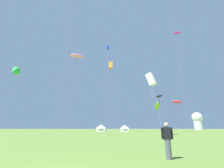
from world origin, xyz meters
TOP-DOWN VIEW (x-y plane):
  - kite_black_parafoil at (16.27, 55.71)m, footprint 2.69×3.66m
  - kite_white_box at (8.76, 29.93)m, footprint 2.52×3.32m
  - kite_orange_box at (-1.93, 54.37)m, footprint 2.57×2.91m
  - kite_magenta_parafoil at (24.61, 52.72)m, footprint 3.05×2.51m
  - kite_green_delta at (-23.47, 30.47)m, footprint 2.08×2.57m
  - kite_pink_parafoil at (-7.41, 27.32)m, footprint 3.25×2.40m
  - kite_blue_box at (-3.64, 58.66)m, footprint 1.79×3.11m
  - kite_red_parafoil at (23.60, 58.50)m, footprint 4.09×1.97m
  - kite_lime_diamond at (13.98, 49.58)m, footprint 2.35×3.23m
  - person_spectator at (4.47, 4.80)m, footprint 0.57×0.28m
  - festival_tent_right at (-5.54, 56.24)m, footprint 4.01×4.01m
  - festival_tent_left at (3.08, 56.24)m, footprint 3.71×3.71m
  - observatory_dome at (49.21, 100.12)m, footprint 6.40×6.40m

SIDE VIEW (x-z plane):
  - person_spectator at x=4.47m, z-range -0.02..1.71m
  - festival_tent_left at x=3.08m, z-range 0.13..2.54m
  - festival_tent_right at x=-5.54m, z-range 0.14..2.74m
  - observatory_dome at x=49.21m, z-range 0.61..11.41m
  - kite_lime_diamond at x=13.98m, z-range 3.38..13.26m
  - kite_red_parafoil at x=23.60m, z-range 5.21..17.10m
  - kite_white_box at x=8.76m, z-range 5.09..18.31m
  - kite_black_parafoil at x=16.27m, z-range 6.14..19.61m
  - kite_green_delta at x=-23.47m, z-range 6.60..22.42m
  - kite_pink_parafoil at x=-7.41m, z-range 8.05..25.07m
  - kite_orange_box at x=-1.93m, z-range 11.85..38.64m
  - kite_blue_box at x=-3.64m, z-range 17.23..53.85m
  - kite_magenta_parafoil at x=24.61m, z-range 18.56..56.87m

